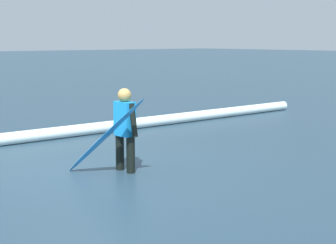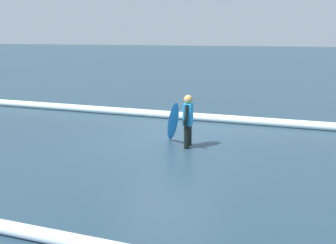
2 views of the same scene
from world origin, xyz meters
name	(u,v)px [view 2 (image 2 of 2)]	position (x,y,z in m)	size (l,w,h in m)	color
ground_plane	(167,140)	(0.00, 0.00, 0.00)	(178.69, 178.69, 0.00)	#243C4D
surfer	(188,119)	(-0.71, 0.47, 0.75)	(0.22, 0.61, 1.36)	black
surfboard	(173,122)	(-0.32, 0.49, 0.63)	(0.81, 1.39, 1.28)	#268CE5
wave_crest_foreground	(197,117)	(-0.11, -2.80, 0.13)	(0.26, 0.26, 17.35)	white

